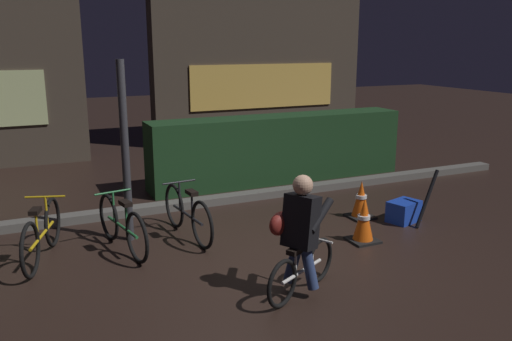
{
  "coord_description": "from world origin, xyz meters",
  "views": [
    {
      "loc": [
        -2.51,
        -5.33,
        2.49
      ],
      "look_at": [
        0.2,
        0.6,
        0.9
      ],
      "focal_mm": 37.08,
      "sensor_mm": 36.0,
      "label": 1
    }
  ],
  "objects_px": {
    "parked_bike_center_right": "(187,214)",
    "traffic_cone_far": "(361,200)",
    "street_post": "(125,153)",
    "parked_bike_center_left": "(122,226)",
    "closed_umbrella": "(427,199)",
    "parked_bike_left_mid": "(42,234)",
    "blue_crate": "(404,211)",
    "traffic_cone_near": "(364,221)",
    "cyclist": "(299,235)"
  },
  "relations": [
    {
      "from": "blue_crate",
      "to": "cyclist",
      "type": "xyz_separation_m",
      "value": [
        -2.44,
        -1.33,
        0.48
      ]
    },
    {
      "from": "traffic_cone_near",
      "to": "parked_bike_center_right",
      "type": "bearing_deg",
      "value": 151.66
    },
    {
      "from": "cyclist",
      "to": "blue_crate",
      "type": "bearing_deg",
      "value": 0.14
    },
    {
      "from": "parked_bike_center_right",
      "to": "traffic_cone_near",
      "type": "relative_size",
      "value": 2.67
    },
    {
      "from": "traffic_cone_near",
      "to": "blue_crate",
      "type": "bearing_deg",
      "value": 22.12
    },
    {
      "from": "street_post",
      "to": "cyclist",
      "type": "xyz_separation_m",
      "value": [
        1.24,
        -2.23,
        -0.52
      ]
    },
    {
      "from": "cyclist",
      "to": "closed_umbrella",
      "type": "bearing_deg",
      "value": -6.04
    },
    {
      "from": "parked_bike_center_left",
      "to": "traffic_cone_near",
      "type": "distance_m",
      "value": 3.01
    },
    {
      "from": "parked_bike_left_mid",
      "to": "traffic_cone_far",
      "type": "height_order",
      "value": "parked_bike_left_mid"
    },
    {
      "from": "parked_bike_center_left",
      "to": "parked_bike_center_right",
      "type": "distance_m",
      "value": 0.87
    },
    {
      "from": "traffic_cone_far",
      "to": "closed_umbrella",
      "type": "distance_m",
      "value": 0.91
    },
    {
      "from": "traffic_cone_near",
      "to": "cyclist",
      "type": "xyz_separation_m",
      "value": [
        -1.46,
        -0.93,
        0.36
      ]
    },
    {
      "from": "parked_bike_left_mid",
      "to": "traffic_cone_near",
      "type": "distance_m",
      "value": 3.9
    },
    {
      "from": "traffic_cone_near",
      "to": "traffic_cone_far",
      "type": "bearing_deg",
      "value": 56.42
    },
    {
      "from": "parked_bike_center_right",
      "to": "traffic_cone_near",
      "type": "xyz_separation_m",
      "value": [
        1.99,
        -1.08,
        -0.05
      ]
    },
    {
      "from": "parked_bike_center_left",
      "to": "parked_bike_left_mid",
      "type": "bearing_deg",
      "value": 73.73
    },
    {
      "from": "traffic_cone_near",
      "to": "cyclist",
      "type": "bearing_deg",
      "value": -147.57
    },
    {
      "from": "traffic_cone_far",
      "to": "parked_bike_center_right",
      "type": "bearing_deg",
      "value": 173.82
    },
    {
      "from": "parked_bike_center_right",
      "to": "closed_umbrella",
      "type": "relative_size",
      "value": 1.78
    },
    {
      "from": "blue_crate",
      "to": "traffic_cone_far",
      "type": "bearing_deg",
      "value": 138.31
    },
    {
      "from": "cyclist",
      "to": "closed_umbrella",
      "type": "distance_m",
      "value": 2.85
    },
    {
      "from": "street_post",
      "to": "parked_bike_center_left",
      "type": "xyz_separation_m",
      "value": [
        -0.15,
        -0.33,
        -0.83
      ]
    },
    {
      "from": "blue_crate",
      "to": "closed_umbrella",
      "type": "bearing_deg",
      "value": -54.38
    },
    {
      "from": "traffic_cone_far",
      "to": "blue_crate",
      "type": "height_order",
      "value": "traffic_cone_far"
    },
    {
      "from": "street_post",
      "to": "closed_umbrella",
      "type": "relative_size",
      "value": 2.69
    },
    {
      "from": "parked_bike_left_mid",
      "to": "cyclist",
      "type": "bearing_deg",
      "value": -112.69
    },
    {
      "from": "parked_bike_center_right",
      "to": "closed_umbrella",
      "type": "height_order",
      "value": "closed_umbrella"
    },
    {
      "from": "parked_bike_left_mid",
      "to": "street_post",
      "type": "bearing_deg",
      "value": -58.75
    },
    {
      "from": "cyclist",
      "to": "closed_umbrella",
      "type": "height_order",
      "value": "cyclist"
    },
    {
      "from": "parked_bike_center_right",
      "to": "cyclist",
      "type": "height_order",
      "value": "cyclist"
    },
    {
      "from": "traffic_cone_near",
      "to": "blue_crate",
      "type": "relative_size",
      "value": 1.29
    },
    {
      "from": "parked_bike_center_right",
      "to": "cyclist",
      "type": "relative_size",
      "value": 1.22
    },
    {
      "from": "traffic_cone_far",
      "to": "blue_crate",
      "type": "xyz_separation_m",
      "value": [
        0.45,
        -0.4,
        -0.11
      ]
    },
    {
      "from": "street_post",
      "to": "parked_bike_center_left",
      "type": "height_order",
      "value": "street_post"
    },
    {
      "from": "traffic_cone_near",
      "to": "parked_bike_left_mid",
      "type": "bearing_deg",
      "value": 164.31
    },
    {
      "from": "parked_bike_left_mid",
      "to": "parked_bike_center_left",
      "type": "bearing_deg",
      "value": -77.26
    },
    {
      "from": "street_post",
      "to": "cyclist",
      "type": "height_order",
      "value": "street_post"
    },
    {
      "from": "closed_umbrella",
      "to": "parked_bike_left_mid",
      "type": "bearing_deg",
      "value": 153.82
    },
    {
      "from": "closed_umbrella",
      "to": "street_post",
      "type": "bearing_deg",
      "value": 147.68
    },
    {
      "from": "street_post",
      "to": "parked_bike_center_right",
      "type": "relative_size",
      "value": 1.51
    },
    {
      "from": "parked_bike_center_right",
      "to": "traffic_cone_far",
      "type": "xyz_separation_m",
      "value": [
        2.53,
        -0.27,
        -0.06
      ]
    },
    {
      "from": "parked_bike_left_mid",
      "to": "blue_crate",
      "type": "bearing_deg",
      "value": -79.73
    },
    {
      "from": "closed_umbrella",
      "to": "traffic_cone_far",
      "type": "bearing_deg",
      "value": 118.28
    },
    {
      "from": "traffic_cone_far",
      "to": "traffic_cone_near",
      "type": "bearing_deg",
      "value": -123.58
    },
    {
      "from": "blue_crate",
      "to": "closed_umbrella",
      "type": "relative_size",
      "value": 0.52
    },
    {
      "from": "blue_crate",
      "to": "parked_bike_left_mid",
      "type": "bearing_deg",
      "value": 172.13
    },
    {
      "from": "blue_crate",
      "to": "traffic_cone_near",
      "type": "bearing_deg",
      "value": -157.88
    },
    {
      "from": "parked_bike_center_left",
      "to": "parked_bike_center_right",
      "type": "xyz_separation_m",
      "value": [
        0.86,
        0.11,
        0.0
      ]
    },
    {
      "from": "parked_bike_center_left",
      "to": "cyclist",
      "type": "distance_m",
      "value": 2.37
    },
    {
      "from": "parked_bike_center_right",
      "to": "cyclist",
      "type": "distance_m",
      "value": 2.1
    }
  ]
}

